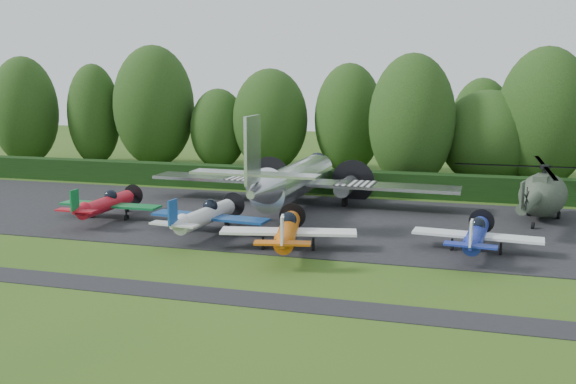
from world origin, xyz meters
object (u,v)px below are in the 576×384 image
(light_plane_orange, at_px, (288,231))
(light_plane_blue, at_px, (476,234))
(light_plane_red, at_px, (106,204))
(transport_plane, at_px, (294,180))
(light_plane_white, at_px, (206,216))
(helicopter, at_px, (543,191))

(light_plane_orange, height_order, light_plane_blue, light_plane_orange)
(light_plane_red, distance_m, light_plane_blue, 24.71)
(light_plane_orange, xyz_separation_m, light_plane_blue, (10.31, 2.41, -0.10))
(transport_plane, bearing_deg, light_plane_white, -110.37)
(light_plane_red, xyz_separation_m, light_plane_white, (8.26, -1.97, 0.08))
(light_plane_blue, bearing_deg, light_plane_orange, -172.14)
(light_plane_orange, distance_m, light_plane_blue, 10.59)
(light_plane_red, height_order, light_plane_blue, light_plane_red)
(light_plane_red, bearing_deg, helicopter, 15.22)
(transport_plane, xyz_separation_m, light_plane_white, (-3.20, -9.53, -0.92))
(transport_plane, distance_m, light_plane_red, 13.77)
(light_plane_white, xyz_separation_m, light_plane_orange, (6.06, -2.40, -0.00))
(light_plane_white, relative_size, helicopter, 0.59)
(helicopter, bearing_deg, light_plane_orange, -154.52)
(transport_plane, distance_m, light_plane_white, 10.10)
(transport_plane, height_order, light_plane_red, transport_plane)
(light_plane_red, bearing_deg, light_plane_orange, -17.50)
(light_plane_orange, bearing_deg, light_plane_blue, 24.69)
(light_plane_white, height_order, light_plane_blue, light_plane_white)
(light_plane_red, relative_size, light_plane_orange, 0.94)
(transport_plane, bearing_deg, helicopter, 0.25)
(light_plane_white, distance_m, helicopter, 23.21)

